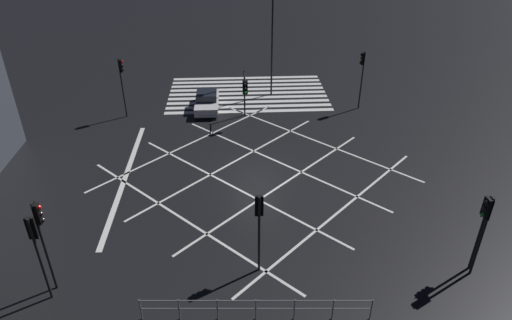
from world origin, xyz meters
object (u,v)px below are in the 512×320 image
traffic_light_se_main (122,76)px  waiting_car (207,101)px  traffic_light_median_south (245,89)px  traffic_light_ne_main (42,230)px  traffic_light_median_north (259,218)px  street_lamp_far (273,15)px  traffic_light_nw_cross (483,218)px  traffic_light_sw_main (362,69)px  traffic_light_nw_main (484,221)px  traffic_light_ne_cross (36,242)px

traffic_light_se_main → waiting_car: bearing=10.3°
traffic_light_median_south → traffic_light_ne_main: 17.82m
traffic_light_ne_main → traffic_light_median_north: size_ratio=1.12×
traffic_light_se_main → street_lamp_far: (-10.98, -3.73, 3.22)m
traffic_light_nw_cross → traffic_light_sw_main: bearing=2.3°
traffic_light_nw_main → waiting_car: bearing=-56.5°
traffic_light_se_main → waiting_car: size_ratio=1.09×
traffic_light_median_north → waiting_car: 17.78m
traffic_light_median_north → waiting_car: (2.92, -17.40, -2.19)m
traffic_light_ne_main → traffic_light_sw_main: bearing=45.7°
traffic_light_nw_main → waiting_car: (12.06, -18.21, -2.25)m
traffic_light_median_south → street_lamp_far: street_lamp_far is taller
traffic_light_ne_cross → traffic_light_median_north: bearing=-82.6°
traffic_light_ne_main → traffic_light_median_south: bearing=61.8°
traffic_light_median_south → traffic_light_ne_main: bearing=-28.2°
traffic_light_median_south → street_lamp_far: (-2.31, -5.06, 3.83)m
traffic_light_nw_cross → waiting_car: size_ratio=0.95×
traffic_light_median_south → traffic_light_sw_main: (-8.71, -1.88, 0.62)m
traffic_light_median_south → traffic_light_nw_main: traffic_light_nw_main is taller
traffic_light_median_south → traffic_light_ne_main: size_ratio=0.79×
traffic_light_median_south → traffic_light_ne_main: (8.43, 15.69, 0.59)m
traffic_light_sw_main → traffic_light_ne_cross: bearing=46.2°
traffic_light_ne_cross → traffic_light_nw_main: 17.77m
traffic_light_median_north → traffic_light_se_main: (8.75, -16.34, 0.33)m
traffic_light_ne_main → traffic_light_nw_cross: (-17.82, -0.25, -0.38)m
traffic_light_ne_main → traffic_light_se_main: traffic_light_se_main is taller
traffic_light_median_south → traffic_light_median_north: 15.01m
traffic_light_median_north → street_lamp_far: (-2.23, -20.07, 3.56)m
street_lamp_far → waiting_car: size_ratio=2.25×
traffic_light_ne_cross → street_lamp_far: bearing=-27.1°
traffic_light_ne_main → traffic_light_se_main: bearing=90.8°
traffic_light_nw_cross → traffic_light_nw_main: (0.17, 0.38, 0.13)m
traffic_light_median_south → traffic_light_ne_cross: (8.55, 16.12, 0.36)m
traffic_light_ne_cross → waiting_car: bearing=-17.1°
street_lamp_far → waiting_car: 8.17m
traffic_light_nw_cross → traffic_light_nw_main: traffic_light_nw_main is taller
traffic_light_se_main → traffic_light_nw_main: traffic_light_se_main is taller
traffic_light_se_main → street_lamp_far: street_lamp_far is taller
waiting_car → traffic_light_nw_cross: bearing=34.5°
traffic_light_median_south → traffic_light_nw_main: (-9.22, 15.82, 0.34)m
traffic_light_median_north → traffic_light_sw_main: bearing=-27.1°
traffic_light_ne_main → waiting_car: (-5.59, -18.08, -2.51)m
traffic_light_ne_main → waiting_car: traffic_light_ne_main is taller
traffic_light_ne_cross → traffic_light_nw_main: bearing=-89.0°
traffic_light_median_north → traffic_light_nw_main: size_ratio=0.98×
traffic_light_ne_main → traffic_light_sw_main: size_ratio=0.99×
traffic_light_median_north → traffic_light_nw_main: (-9.14, 0.81, 0.07)m
traffic_light_sw_main → traffic_light_nw_cross: size_ratio=1.15×
traffic_light_sw_main → traffic_light_nw_main: 17.71m
traffic_light_ne_cross → waiting_car: traffic_light_ne_cross is taller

